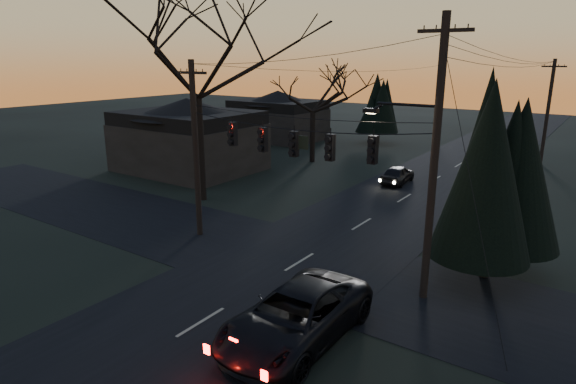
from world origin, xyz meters
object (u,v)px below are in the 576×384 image
Objects in this scene: utility_pole_right at (423,297)px; evergreen_right at (496,171)px; utility_pole_far_r at (540,164)px; utility_pole_far_l at (435,139)px; sedan_oncoming_a at (398,175)px; utility_pole_left at (200,234)px; suv_near at (296,316)px; bare_tree_left at (196,55)px.

evergreen_right is at bearing 65.25° from utility_pole_right.
utility_pole_far_r is 14.01m from utility_pole_far_l.
utility_pole_far_l is 21.13m from sedan_oncoming_a.
utility_pole_left is 10.52m from suv_near.
sedan_oncoming_a is at bearing 125.58° from evergreen_right.
utility_pole_right is 2.68× the size of sedan_oncoming_a.
utility_pole_far_r is 1.43× the size of suv_near.
utility_pole_far_r is 33.13m from suv_near.
utility_pole_far_r is at bearing -122.88° from sedan_oncoming_a.
utility_pole_right is 1.68× the size of suv_near.
bare_tree_left is at bearing 48.99° from sedan_oncoming_a.
utility_pole_right is at bearing 65.32° from suv_near.
bare_tree_left is (-4.26, 4.57, 8.73)m from utility_pole_left.
suv_near is (-2.30, -5.04, 0.83)m from utility_pole_right.
utility_pole_far_r is at bearing -34.82° from utility_pole_far_l.
evergreen_right reaches higher than utility_pole_right.
utility_pole_far_r is 29.56m from bare_tree_left.
utility_pole_far_r is at bearing 93.24° from evergreen_right.
sedan_oncoming_a is at bearing -78.63° from utility_pole_far_l.
utility_pole_right is 1.18× the size of utility_pole_left.
bare_tree_left is at bearing 133.04° from utility_pole_left.
bare_tree_left is 17.78m from evergreen_right.
sedan_oncoming_a is at bearing 115.63° from utility_pole_right.
suv_near is at bearing -114.62° from evergreen_right.
evergreen_right is (17.18, -1.50, -4.34)m from bare_tree_left.
utility_pole_left is 1.00× the size of utility_pole_far_r.
utility_pole_right is 1.25× the size of utility_pole_far_l.
suv_near is (13.46, -9.60, -7.90)m from bare_tree_left.
bare_tree_left is 18.33m from suv_near.
evergreen_right is 15.50m from sedan_oncoming_a.
utility_pole_left is at bearing -90.00° from utility_pole_far_l.
utility_pole_far_r is at bearing 90.00° from utility_pole_right.
utility_pole_far_l reaches higher than sedan_oncoming_a.
sedan_oncoming_a is (-5.04, 20.33, -0.19)m from suv_near.
evergreen_right is at bearing 13.35° from utility_pole_left.
utility_pole_right is 18.59m from bare_tree_left.
utility_pole_far_l is 1.06× the size of evergreen_right.
utility_pole_far_r is 1.12× the size of evergreen_right.
bare_tree_left is (-15.76, 4.57, 8.73)m from utility_pole_right.
utility_pole_far_r is 2.28× the size of sedan_oncoming_a.
bare_tree_left reaches higher than utility_pole_left.
sedan_oncoming_a is at bearing 103.78° from suv_near.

